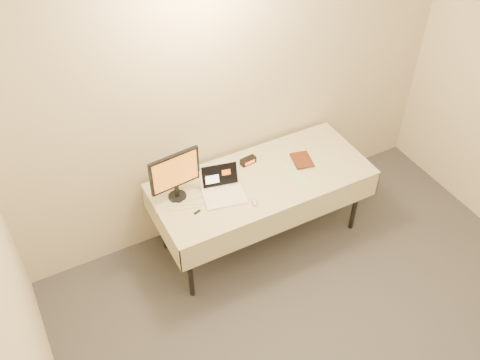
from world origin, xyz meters
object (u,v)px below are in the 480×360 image
monitor (175,173)px  laptop (222,188)px  table (262,183)px  book (294,153)px

monitor → laptop: bearing=-26.2°
laptop → monitor: 0.42m
table → monitor: size_ratio=4.26×
monitor → book: size_ratio=2.03×
book → table: bearing=-157.5°
monitor → book: monitor is taller
table → laptop: 0.39m
laptop → book: bearing=16.7°
table → laptop: size_ratio=4.78×
table → book: (0.34, 0.05, 0.17)m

